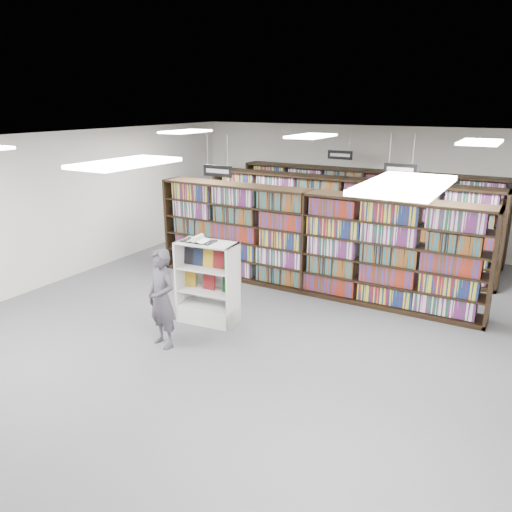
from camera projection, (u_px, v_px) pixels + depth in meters
The scene contains 18 objects.
floor at pixel (260, 326), 8.83m from camera, with size 12.00×12.00×0.00m, color #504F54.
ceiling at pixel (260, 141), 7.88m from camera, with size 10.00×12.00×0.10m, color silver.
wall_back at pixel (369, 187), 13.33m from camera, with size 10.00×0.10×3.20m, color silver.
wall_left at pixel (57, 208), 10.71m from camera, with size 0.10×12.00×3.20m, color silver.
bookshelf_row_near at pixel (308, 242), 10.18m from camera, with size 7.00×0.60×2.10m.
bookshelf_row_mid at pixel (342, 222), 11.84m from camera, with size 7.00×0.60×2.10m.
bookshelf_row_far at pixel (364, 209), 13.25m from camera, with size 7.00×0.60×2.10m.
aisle_sign_left at pixel (218, 170), 9.61m from camera, with size 0.65×0.02×0.80m.
aisle_sign_right at pixel (400, 168), 9.86m from camera, with size 0.65×0.02×0.80m.
aisle_sign_center at pixel (340, 154), 12.46m from camera, with size 0.65×0.02×0.80m.
troffer_front_center at pixel (126, 163), 5.40m from camera, with size 0.60×1.20×0.04m, color white.
troffer_front_right at pixel (405, 185), 3.98m from camera, with size 0.60×1.20×0.04m, color white.
troffer_back_left at pixel (186, 132), 10.96m from camera, with size 0.60×1.20×0.04m, color white.
troffer_back_center at pixel (311, 136), 9.55m from camera, with size 0.60×1.20×0.04m, color white.
troffer_back_right at pixel (480, 142), 8.13m from camera, with size 0.60×1.20×0.04m, color white.
endcap_display at pixel (209, 295), 8.90m from camera, with size 1.10×0.63×1.48m.
open_book at pixel (198, 240), 8.62m from camera, with size 0.60×0.38×0.13m.
shopper at pixel (162, 299), 7.89m from camera, with size 0.59×0.39×1.62m, color #45404A.
Camera 1 is at (3.92, -7.04, 3.80)m, focal length 35.00 mm.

